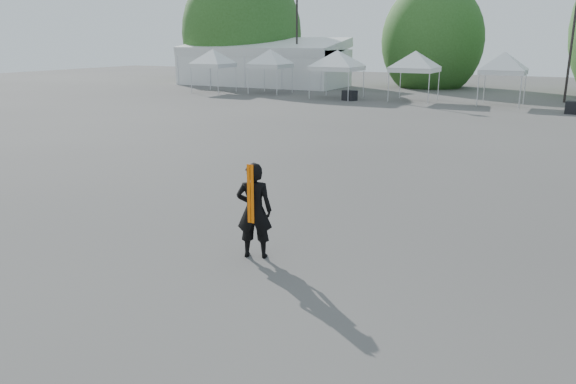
% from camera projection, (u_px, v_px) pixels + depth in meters
% --- Properties ---
extents(ground, '(120.00, 120.00, 0.00)m').
position_uv_depth(ground, '(332.00, 248.00, 11.37)').
color(ground, '#474442').
rests_on(ground, ground).
extents(marquee, '(15.00, 6.25, 4.23)m').
position_uv_depth(marquee, '(262.00, 63.00, 50.61)').
color(marquee, silver).
rests_on(marquee, ground).
extents(light_pole_west, '(0.60, 0.25, 10.30)m').
position_uv_depth(light_pole_west, '(297.00, 18.00, 46.96)').
color(light_pole_west, black).
rests_on(light_pole_west, ground).
extents(light_pole_east, '(0.60, 0.25, 9.80)m').
position_uv_depth(light_pole_east, '(575.00, 16.00, 35.90)').
color(light_pole_east, black).
rests_on(light_pole_east, ground).
extents(tree_far_w, '(4.80, 4.80, 7.30)m').
position_uv_depth(tree_far_w, '(242.00, 34.00, 54.28)').
color(tree_far_w, '#382314').
rests_on(tree_far_w, ground).
extents(tree_mid_w, '(4.16, 4.16, 6.33)m').
position_uv_depth(tree_mid_w, '(432.00, 41.00, 48.08)').
color(tree_mid_w, '#382314').
rests_on(tree_mid_w, ground).
extents(tent_a, '(3.84, 3.84, 3.88)m').
position_uv_depth(tent_a, '(213.00, 53.00, 43.72)').
color(tent_a, silver).
rests_on(tent_a, ground).
extents(tent_b, '(3.86, 3.86, 3.88)m').
position_uv_depth(tent_b, '(270.00, 53.00, 42.87)').
color(tent_b, silver).
rests_on(tent_b, ground).
extents(tent_c, '(4.43, 4.43, 3.88)m').
position_uv_depth(tent_c, '(337.00, 54.00, 39.22)').
color(tent_c, silver).
rests_on(tent_c, ground).
extents(tent_d, '(4.12, 4.12, 3.88)m').
position_uv_depth(tent_d, '(416.00, 55.00, 37.59)').
color(tent_d, silver).
rests_on(tent_d, ground).
extents(tent_e, '(3.80, 3.80, 3.88)m').
position_uv_depth(tent_e, '(505.00, 56.00, 34.97)').
color(tent_e, silver).
rests_on(tent_e, ground).
extents(man, '(0.80, 0.67, 1.87)m').
position_uv_depth(man, '(254.00, 210.00, 10.68)').
color(man, black).
rests_on(man, ground).
extents(crate_west, '(1.05, 0.93, 0.68)m').
position_uv_depth(crate_west, '(350.00, 95.00, 38.43)').
color(crate_west, black).
rests_on(crate_west, ground).
extents(crate_mid, '(0.97, 0.80, 0.70)m').
position_uv_depth(crate_mid, '(574.00, 108.00, 31.53)').
color(crate_mid, black).
rests_on(crate_mid, ground).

